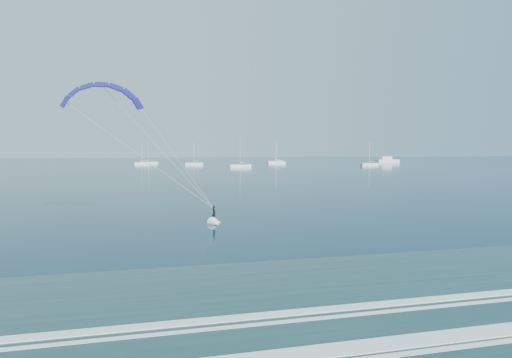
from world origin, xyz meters
The scene contains 9 objects.
kitesurfer_rig centered at (-8.53, 33.37, 7.31)m, with size 15.79×6.81×14.17m.
motor_yacht centered at (129.16, 226.39, 1.45)m, with size 13.33×3.56×5.73m.
sailboat_2 centered at (-5.06, 236.92, 0.69)m, with size 9.40×2.40×12.58m.
sailboat_3 centered at (31.57, 179.46, 0.69)m, with size 9.09×2.40×12.57m.
sailboat_4 centered at (66.30, 241.43, 0.68)m, with size 8.88×2.40×12.06m.
sailboat_5 centered at (60.52, 220.89, 0.69)m, with size 9.48×2.40×12.84m.
sailboat_6 centered at (96.26, 186.90, 0.68)m, with size 8.38×2.40×11.41m.
sailboat_7 centered at (-8.49, 226.80, 0.68)m, with size 7.29×2.40×10.92m.
sailboat_8 centered at (16.12, 214.88, 0.67)m, with size 8.48×2.40×10.96m.
Camera 1 is at (-10.57, -9.38, 7.29)m, focal length 32.00 mm.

